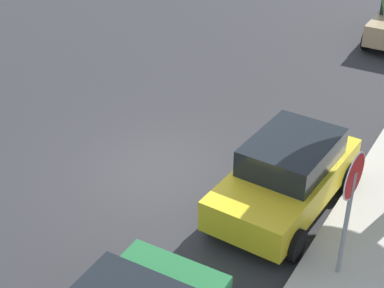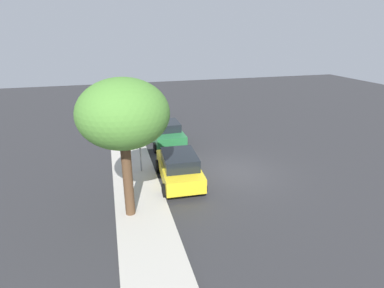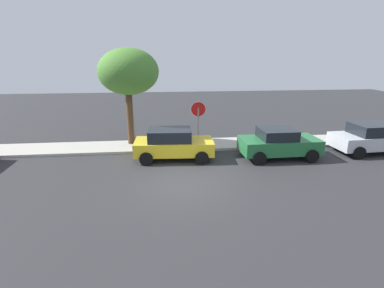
# 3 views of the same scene
# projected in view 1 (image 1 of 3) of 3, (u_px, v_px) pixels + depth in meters

# --- Properties ---
(ground_plane) EXTENTS (60.00, 60.00, 0.00)m
(ground_plane) POSITION_uv_depth(u_px,v_px,m) (156.00, 170.00, 13.39)
(ground_plane) COLOR #2D2D30
(sidewalk_curb) EXTENTS (32.00, 2.10, 0.14)m
(sidewalk_curb) POSITION_uv_depth(u_px,v_px,m) (377.00, 242.00, 11.16)
(sidewalk_curb) COLOR #B2ADA3
(sidewalk_curb) RESTS_ON ground_plane
(stop_sign) EXTENTS (0.83, 0.08, 2.59)m
(stop_sign) POSITION_uv_depth(u_px,v_px,m) (351.00, 195.00, 9.54)
(stop_sign) COLOR gray
(stop_sign) RESTS_ON ground_plane
(parked_car_yellow) EXTENTS (3.93, 2.11, 1.52)m
(parked_car_yellow) POSITION_uv_depth(u_px,v_px,m) (287.00, 174.00, 11.85)
(parked_car_yellow) COLOR yellow
(parked_car_yellow) RESTS_ON ground_plane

